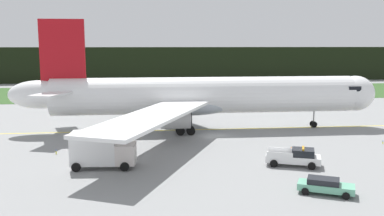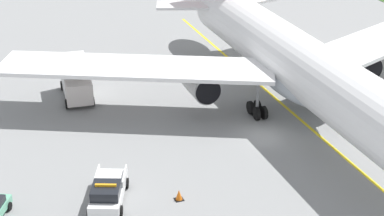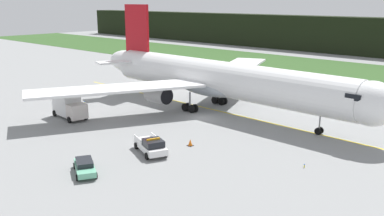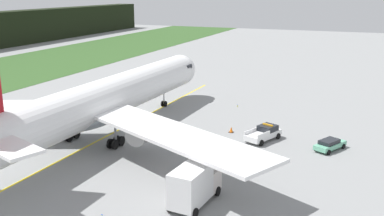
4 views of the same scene
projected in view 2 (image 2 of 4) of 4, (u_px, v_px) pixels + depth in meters
ground at (263, 136)px, 55.76m from camera, size 320.00×320.00×0.00m
taxiway_centerline_main at (307, 125)px, 57.65m from camera, size 68.34×1.78×0.01m
airliner at (306, 70)px, 56.34m from camera, size 52.38×51.22×15.54m
ops_pickup_truck at (108, 192)px, 45.87m from camera, size 5.77×3.94×1.94m
catering_truck at (76, 79)px, 62.56m from camera, size 6.45×3.13×3.81m
apron_cone at (179, 195)px, 46.43m from camera, size 0.63×0.63×0.79m
taxiway_edge_light_west at (123, 68)px, 69.82m from camera, size 0.12×0.12×0.49m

